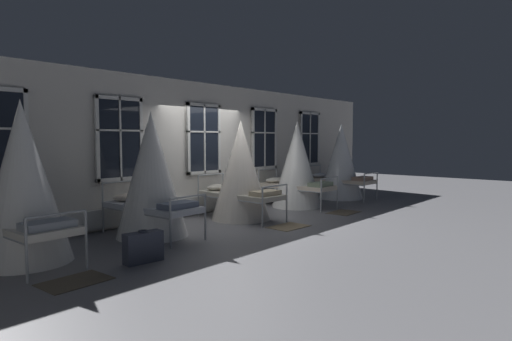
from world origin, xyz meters
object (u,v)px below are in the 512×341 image
object	(u,v)px
cot_first	(23,184)
cot_fifth	(341,162)
cot_third	(241,171)
cot_second	(151,176)
cot_fourth	(297,165)
suitcase_dark	(143,247)

from	to	relation	value
cot_first	cot_fifth	distance (m)	8.95
cot_third	cot_fifth	bearing A→B (deg)	-88.39
cot_second	cot_third	distance (m)	2.31
cot_first	cot_fifth	xyz separation A→B (m)	(8.95, -0.04, -0.06)
cot_first	cot_third	bearing A→B (deg)	-91.66
cot_third	cot_fourth	world-z (taller)	cot_fourth
suitcase_dark	cot_first	bearing A→B (deg)	136.52
cot_fourth	cot_fifth	size ratio (longest dim) A/B	1.00
cot_fifth	cot_second	bearing A→B (deg)	90.33
cot_second	cot_first	bearing A→B (deg)	89.15
cot_first	cot_fifth	bearing A→B (deg)	-91.21
cot_first	cot_third	distance (m)	4.53
cot_third	cot_second	bearing A→B (deg)	89.35
cot_first	cot_second	size ratio (longest dim) A/B	1.02
cot_third	suitcase_dark	bearing A→B (deg)	111.27
cot_first	cot_fourth	size ratio (longest dim) A/B	1.05
cot_third	suitcase_dark	size ratio (longest dim) A/B	3.77
cot_second	cot_fourth	size ratio (longest dim) A/B	1.03
cot_third	suitcase_dark	distance (m)	3.75
cot_second	cot_fourth	xyz separation A→B (m)	(4.57, -0.01, -0.03)
cot_third	cot_first	bearing A→B (deg)	90.71
cot_third	cot_fourth	distance (m)	2.26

